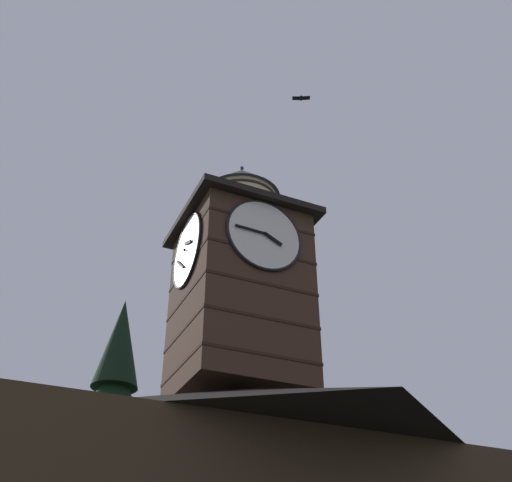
# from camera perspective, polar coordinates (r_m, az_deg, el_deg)

# --- Properties ---
(clock_tower) EXTENTS (4.67, 4.67, 9.55)m
(clock_tower) POSITION_cam_1_polar(r_m,az_deg,el_deg) (21.53, -1.54, -3.91)
(clock_tower) COLOR #422B1E
(clock_tower) RESTS_ON building_main
(moon) EXTENTS (1.50, 1.50, 1.50)m
(moon) POSITION_cam_1_polar(r_m,az_deg,el_deg) (50.82, 2.75, -20.04)
(moon) COLOR silver
(flying_bird_low) EXTENTS (0.67, 0.45, 0.13)m
(flying_bird_low) POSITION_cam_1_polar(r_m,az_deg,el_deg) (23.40, 4.26, 13.23)
(flying_bird_low) COLOR black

